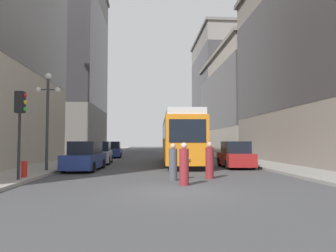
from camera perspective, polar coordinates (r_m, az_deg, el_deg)
name	(u,v)px	position (r m, az deg, el deg)	size (l,w,h in m)	color
ground_plane	(178,192)	(11.20, 1.91, -12.17)	(200.00, 200.00, 0.00)	#424244
sidewalk_left	(106,152)	(51.46, -11.41, -4.80)	(3.00, 120.00, 0.15)	gray
sidewalk_right	(200,152)	(51.80, 6.03, -4.83)	(3.00, 120.00, 0.15)	gray
streetcar	(180,138)	(25.00, 2.19, -2.24)	(3.11, 13.82, 3.89)	black
transit_bus	(190,141)	(41.31, 4.17, -2.72)	(2.79, 13.03, 3.45)	black
parked_car_left_near	(113,150)	(35.66, -10.19, -4.42)	(2.06, 4.81, 1.82)	black
parked_car_left_mid	(100,153)	(26.00, -12.55, -4.97)	(2.06, 4.65, 1.82)	black
parked_car_right_far	(235,155)	(21.91, 12.37, -5.37)	(2.08, 4.61, 1.82)	black
parked_car_left_far	(85,157)	(20.08, -15.13, -5.56)	(2.09, 4.79, 1.82)	black
pedestrian_crossing_near	(173,163)	(14.37, 0.95, -6.91)	(0.39, 0.39, 1.72)	#4C4C56
pedestrian_crossing_far	(210,162)	(15.23, 7.73, -6.56)	(0.40, 0.40, 1.78)	maroon
pedestrian_on_sidewalk	(184,165)	(12.79, 3.00, -7.31)	(0.40, 0.40, 1.76)	maroon
traffic_light_near_left	(20,112)	(14.97, -25.75, 2.44)	(0.47, 0.36, 3.86)	#232328
lamp_post_left_near	(48,106)	(19.20, -21.46, 3.42)	(1.41, 0.36, 5.66)	#333338
fire_hydrant	(24,169)	(15.86, -25.14, -7.26)	(0.26, 0.26, 0.75)	red
building_left_corner	(62,62)	(57.09, -19.07, 11.22)	(13.61, 20.08, 30.26)	slate
building_right_midblock	(236,91)	(64.49, 12.58, 6.28)	(16.10, 19.53, 23.41)	gray
building_right_far	(263,103)	(50.63, 17.28, 4.11)	(16.24, 24.18, 15.40)	#A89E8E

